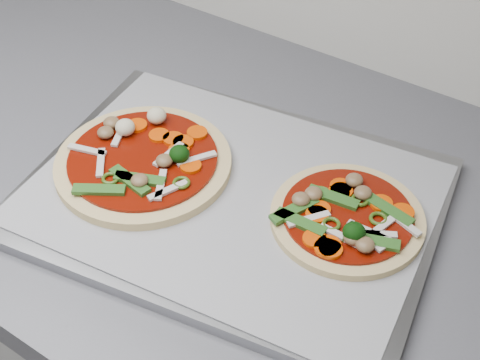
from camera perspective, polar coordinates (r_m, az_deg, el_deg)
The scene contains 6 objects.
base_cabinet at distance 1.25m, azimuth -9.25°, elevation -11.59°, with size 3.60×0.60×0.86m, color #B1B1AE.
countertop at distance 0.93m, azimuth -12.31°, elevation 4.72°, with size 3.60×0.60×0.04m, color #57585F.
baking_tray at distance 0.76m, azimuth -0.73°, elevation -1.56°, with size 0.46×0.34×0.01m, color gray.
parchment at distance 0.76m, azimuth -0.74°, elevation -1.10°, with size 0.44×0.32×0.00m, color #9B9BA0.
pizza_left at distance 0.79m, azimuth -8.21°, elevation 1.69°, with size 0.21×0.21×0.04m.
pizza_right at distance 0.72m, azimuth 9.06°, elevation -3.12°, with size 0.20×0.20×0.03m.
Camera 1 is at (0.56, 0.82, 1.44)m, focal length 50.00 mm.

